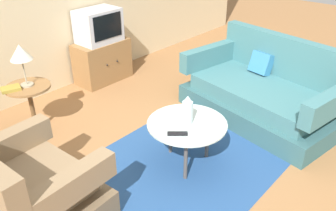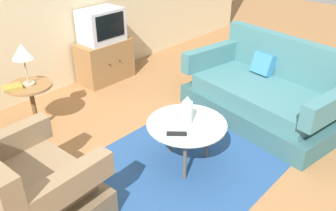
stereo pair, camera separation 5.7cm
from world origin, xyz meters
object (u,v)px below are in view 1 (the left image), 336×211
(television, at_px, (98,26))
(side_table, at_px, (30,99))
(couch, at_px, (264,94))
(tv_remote_silver, at_px, (213,128))
(armchair, at_px, (30,193))
(vase, at_px, (187,110))
(book, at_px, (11,89))
(mug, at_px, (186,109))
(coffee_table, at_px, (187,127))
(tv_stand, at_px, (103,61))
(tv_remote_dark, at_px, (177,134))
(table_lamp, at_px, (20,54))

(television, bearing_deg, side_table, -159.81)
(couch, relative_size, tv_remote_silver, 11.88)
(armchair, xyz_separation_m, vase, (1.39, -0.43, 0.30))
(television, distance_m, book, 1.66)
(mug, bearing_deg, tv_remote_silver, -100.24)
(book, bearing_deg, vase, -47.56)
(vase, bearing_deg, mug, 42.75)
(side_table, xyz_separation_m, mug, (0.80, -1.52, 0.10))
(tv_remote_silver, relative_size, book, 0.75)
(vase, bearing_deg, coffee_table, -109.82)
(mug, bearing_deg, tv_stand, 73.42)
(vase, distance_m, tv_remote_dark, 0.26)
(armchair, distance_m, coffee_table, 1.46)
(armchair, distance_m, vase, 1.48)
(tv_remote_dark, distance_m, tv_remote_silver, 0.34)
(couch, distance_m, table_lamp, 2.74)
(coffee_table, bearing_deg, television, 71.17)
(mug, bearing_deg, side_table, 117.93)
(coffee_table, xyz_separation_m, table_lamp, (-0.67, 1.65, 0.50))
(table_lamp, distance_m, vase, 1.81)
(mug, bearing_deg, coffee_table, -136.72)
(mug, distance_m, book, 1.83)
(tv_remote_silver, bearing_deg, side_table, 33.33)
(tv_stand, distance_m, table_lamp, 1.61)
(table_lamp, bearing_deg, side_table, -106.33)
(coffee_table, distance_m, table_lamp, 1.85)
(tv_stand, bearing_deg, television, 90.00)
(television, xyz_separation_m, book, (-1.57, -0.48, -0.23))
(table_lamp, relative_size, book, 2.06)
(tv_stand, relative_size, table_lamp, 1.72)
(vase, relative_size, tv_remote_silver, 1.71)
(side_table, distance_m, tv_stand, 1.50)
(coffee_table, relative_size, tv_stand, 0.97)
(book, bearing_deg, mug, -42.04)
(television, bearing_deg, book, -163.02)
(side_table, xyz_separation_m, tv_remote_silver, (0.74, -1.89, 0.07))
(armchair, bearing_deg, book, 153.19)
(vase, bearing_deg, armchair, 162.96)
(side_table, height_order, mug, side_table)
(tv_remote_silver, bearing_deg, table_lamp, 33.15)
(couch, height_order, tv_remote_silver, couch)
(side_table, relative_size, tv_remote_silver, 3.43)
(coffee_table, height_order, side_table, side_table)
(coffee_table, relative_size, tv_remote_dark, 4.54)
(couch, distance_m, television, 2.40)
(television, distance_m, tv_remote_dark, 2.44)
(armchair, bearing_deg, couch, 75.82)
(mug, relative_size, tv_remote_dark, 0.78)
(television, bearing_deg, vase, -108.83)
(tv_remote_silver, bearing_deg, couch, -71.92)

